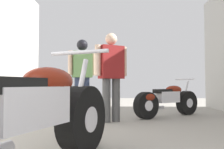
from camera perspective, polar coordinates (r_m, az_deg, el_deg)
ground_plane at (r=3.48m, az=4.22°, el=-13.85°), size 16.27×16.27×0.00m
motorcycle_maroon_cruiser at (r=1.76m, az=-21.00°, el=-10.63°), size 1.08×2.11×1.03m
motorcycle_black_naked at (r=5.07m, az=13.31°, el=-6.26°), size 1.55×1.10×0.82m
mechanic_in_blue at (r=4.27m, az=-0.20°, el=0.79°), size 0.63×0.42×1.64m
mechanic_with_helmet at (r=5.84m, az=-7.39°, el=1.52°), size 0.71×0.41×1.82m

